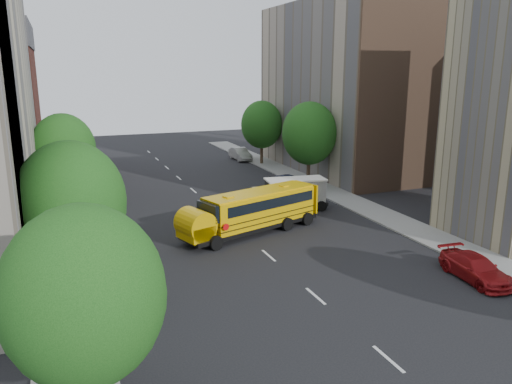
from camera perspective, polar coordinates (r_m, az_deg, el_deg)
ground at (r=32.39m, az=0.06°, el=-6.09°), size 120.00×120.00×0.00m
sidewalk_left at (r=35.06m, az=-20.98°, el=-5.38°), size 3.00×80.00×0.12m
sidewalk_right at (r=41.80m, az=12.27°, el=-1.70°), size 3.00×80.00×0.12m
lane_markings at (r=41.41m, az=-5.07°, el=-1.66°), size 0.15×64.00×0.01m
building_right_far at (r=56.49m, az=9.76°, el=11.61°), size 10.00×22.00×18.00m
building_right_sidewall at (r=47.44m, az=16.77°, el=10.82°), size 10.10×0.30×18.00m
street_tree_0 at (r=15.66m, az=-19.08°, el=-11.19°), size 4.80×4.80×7.41m
street_tree_1 at (r=25.04m, az=-20.37°, el=-1.15°), size 5.12×5.12×7.90m
street_tree_2 at (r=42.74m, az=-21.13°, el=4.56°), size 4.99×4.99×7.71m
street_tree_4 at (r=48.16m, az=6.11°, el=6.67°), size 5.25×5.25×8.10m
street_tree_5 at (r=59.01m, az=0.65°, el=7.71°), size 4.86×4.86×7.51m
school_bus at (r=34.27m, az=-0.61°, el=-2.08°), size 10.64×5.48×2.95m
safari_truck at (r=40.07m, az=3.91°, el=-0.18°), size 6.20×2.98×2.55m
parked_car_0 at (r=23.64m, az=-15.40°, el=-12.62°), size 1.87×4.29×1.44m
parked_car_1 at (r=40.12m, az=-17.38°, el=-1.80°), size 1.43×4.01×1.32m
parked_car_2 at (r=53.96m, az=-18.64°, el=2.14°), size 2.99×5.63×1.51m
parked_car_3 at (r=29.57m, az=23.79°, el=-7.96°), size 2.27×4.74×1.33m
parked_car_4 at (r=47.52m, az=3.89°, el=1.20°), size 1.90×3.96×1.30m
parked_car_5 at (r=62.38m, az=-1.81°, el=4.37°), size 1.68×4.56×1.49m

